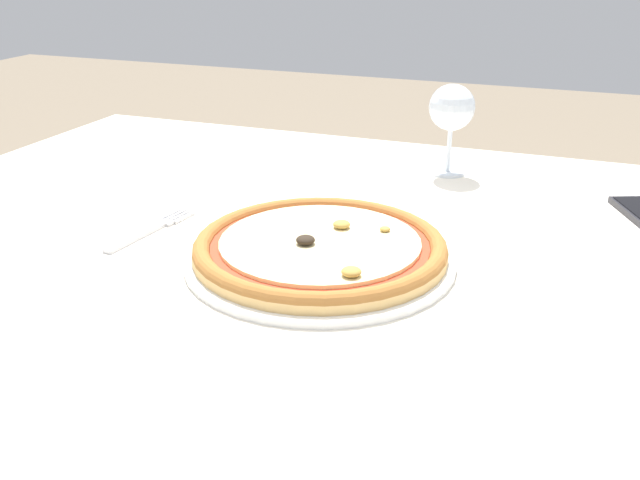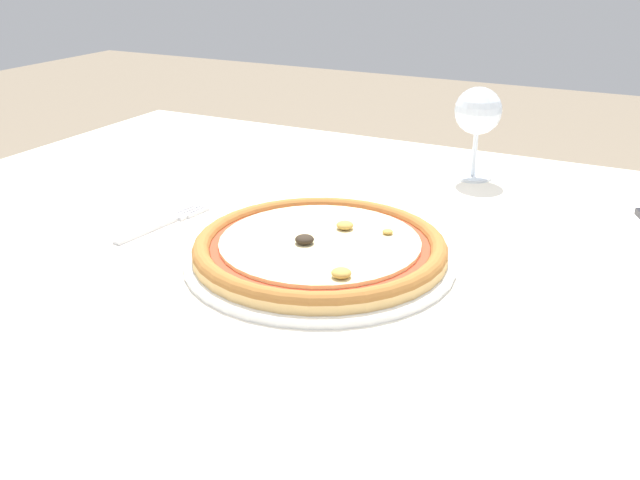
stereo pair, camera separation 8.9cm
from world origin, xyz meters
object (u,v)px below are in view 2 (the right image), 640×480
Objects in this scene: pizza_plate at (320,249)px; fork at (165,223)px; wine_glass_far_left at (478,113)px; dining_table at (318,297)px.

pizza_plate is 2.00× the size of fork.
wine_glass_far_left is at bearing 50.86° from fork.
dining_table is at bearing -104.04° from wine_glass_far_left.
pizza_plate reaches higher than fork.
dining_table is 4.17× the size of pizza_plate.
dining_table is 8.34× the size of fork.
wine_glass_far_left is at bearing 79.70° from pizza_plate.
pizza_plate is at bearing -3.05° from fork.
fork is (-0.24, -0.02, 0.07)m from dining_table.
wine_glass_far_left reaches higher than dining_table.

